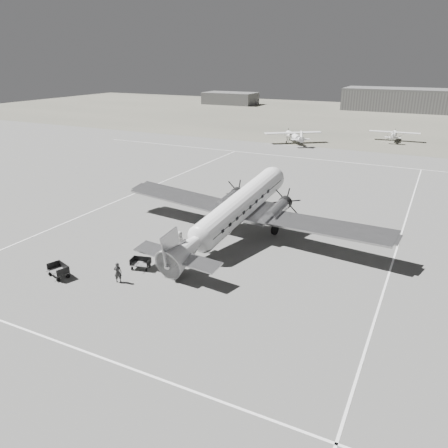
% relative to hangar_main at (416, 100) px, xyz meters
% --- Properties ---
extents(ground, '(260.00, 260.00, 0.00)m').
position_rel_hangar_main_xyz_m(ground, '(-5.00, -120.00, -3.30)').
color(ground, slate).
rests_on(ground, ground).
extents(taxi_line_near, '(60.00, 0.15, 0.01)m').
position_rel_hangar_main_xyz_m(taxi_line_near, '(-5.00, -134.00, -3.29)').
color(taxi_line_near, white).
rests_on(taxi_line_near, ground).
extents(taxi_line_right, '(0.15, 80.00, 0.01)m').
position_rel_hangar_main_xyz_m(taxi_line_right, '(7.00, -120.00, -3.29)').
color(taxi_line_right, white).
rests_on(taxi_line_right, ground).
extents(taxi_line_left, '(0.15, 60.00, 0.01)m').
position_rel_hangar_main_xyz_m(taxi_line_left, '(-23.00, -110.00, -3.29)').
color(taxi_line_left, white).
rests_on(taxi_line_left, ground).
extents(taxi_line_horizon, '(90.00, 0.15, 0.01)m').
position_rel_hangar_main_xyz_m(taxi_line_horizon, '(-5.00, -80.00, -3.29)').
color(taxi_line_horizon, white).
rests_on(taxi_line_horizon, ground).
extents(grass_infield, '(260.00, 90.00, 0.01)m').
position_rel_hangar_main_xyz_m(grass_infield, '(-5.00, -25.00, -3.30)').
color(grass_infield, '#696658').
rests_on(grass_infield, ground).
extents(hangar_main, '(42.00, 14.00, 6.60)m').
position_rel_hangar_main_xyz_m(hangar_main, '(0.00, 0.00, 0.00)').
color(hangar_main, slate).
rests_on(hangar_main, ground).
extents(shed_secondary, '(18.00, 10.00, 4.00)m').
position_rel_hangar_main_xyz_m(shed_secondary, '(-60.00, -5.00, -1.30)').
color(shed_secondary, '#565656').
rests_on(shed_secondary, ground).
extents(dc3_airliner, '(29.06, 21.84, 5.14)m').
position_rel_hangar_main_xyz_m(dc3_airliner, '(-6.25, -115.96, -0.73)').
color(dc3_airliner, '#AAAAAD').
rests_on(dc3_airliner, ground).
extents(light_plane_left, '(14.27, 13.80, 2.30)m').
position_rel_hangar_main_xyz_m(light_plane_left, '(-16.26, -68.00, -2.15)').
color(light_plane_left, white).
rests_on(light_plane_left, ground).
extents(light_plane_right, '(9.94, 8.23, 1.99)m').
position_rel_hangar_main_xyz_m(light_plane_right, '(0.49, -56.98, -2.31)').
color(light_plane_right, white).
rests_on(light_plane_right, ground).
extents(baggage_cart_near, '(1.73, 1.40, 0.86)m').
position_rel_hangar_main_xyz_m(baggage_cart_near, '(-10.24, -124.32, -2.87)').
color(baggage_cart_near, '#565656').
rests_on(baggage_cart_near, ground).
extents(baggage_cart_far, '(2.00, 1.68, 0.96)m').
position_rel_hangar_main_xyz_m(baggage_cart_far, '(-14.88, -128.10, -2.82)').
color(baggage_cart_far, '#565656').
rests_on(baggage_cart_far, ground).
extents(ground_crew, '(0.67, 0.59, 1.54)m').
position_rel_hangar_main_xyz_m(ground_crew, '(-10.41, -126.76, -2.53)').
color(ground_crew, '#292929').
rests_on(ground_crew, ground).
extents(ramp_agent, '(0.68, 0.82, 1.51)m').
position_rel_hangar_main_xyz_m(ramp_agent, '(-9.67, -122.21, -2.54)').
color(ramp_agent, '#B3B3B1').
rests_on(ramp_agent, ground).
extents(passenger, '(0.61, 0.87, 1.69)m').
position_rel_hangar_main_xyz_m(passenger, '(-9.41, -120.00, -2.46)').
color(passenger, '#B5B5B3').
rests_on(passenger, ground).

